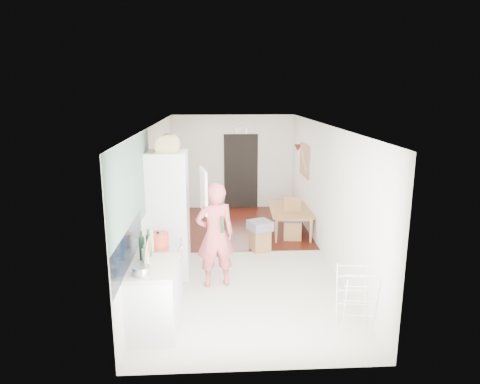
{
  "coord_description": "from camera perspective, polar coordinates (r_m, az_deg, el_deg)",
  "views": [
    {
      "loc": [
        -0.45,
        -7.75,
        3.12
      ],
      "look_at": [
        -0.01,
        0.2,
        1.22
      ],
      "focal_mm": 32.0,
      "sensor_mm": 36.0,
      "label": 1
    }
  ],
  "objects": [
    {
      "name": "held_bottle",
      "position": [
        6.66,
        -2.38,
        -4.38
      ],
      "size": [
        0.06,
        0.06,
        0.26
      ],
      "primitive_type": "cylinder",
      "color": "#1D4122",
      "rests_on": "person"
    },
    {
      "name": "bottle_a",
      "position": [
        5.85,
        -12.94,
        -7.34
      ],
      "size": [
        0.08,
        0.08,
        0.32
      ],
      "primitive_type": "cylinder",
      "rotation": [
        0.0,
        0.0,
        0.07
      ],
      "color": "#1D4122",
      "rests_on": "worktop"
    },
    {
      "name": "range_cooker",
      "position": [
        6.58,
        -10.52,
        -10.85
      ],
      "size": [
        0.6,
        0.6,
        0.88
      ],
      "primitive_type": "cube",
      "color": "white",
      "rests_on": "room_shell"
    },
    {
      "name": "cooker_top",
      "position": [
        6.41,
        -10.7,
        -7.09
      ],
      "size": [
        0.6,
        0.6,
        0.04
      ],
      "primitive_type": "cube",
      "color": "#B9B9BB",
      "rests_on": "room_shell"
    },
    {
      "name": "red_casserole",
      "position": [
        6.35,
        -10.86,
        -6.21
      ],
      "size": [
        0.36,
        0.36,
        0.18
      ],
      "primitive_type": "cylinder",
      "rotation": [
        0.0,
        0.0,
        -0.15
      ],
      "color": "red",
      "rests_on": "cooker_top"
    },
    {
      "name": "floor",
      "position": [
        8.36,
        0.12,
        -8.47
      ],
      "size": [
        3.2,
        7.0,
        0.01
      ],
      "primitive_type": "cube",
      "color": "beige",
      "rests_on": "ground"
    },
    {
      "name": "fridge_door",
      "position": [
        6.85,
        -4.86,
        0.14
      ],
      "size": [
        0.14,
        0.56,
        0.7
      ],
      "primitive_type": "cube",
      "rotation": [
        0.0,
        0.0,
        -1.4
      ],
      "color": "white",
      "rests_on": "room_shell"
    },
    {
      "name": "sage_wall_panel",
      "position": [
        6.0,
        -14.08,
        0.8
      ],
      "size": [
        0.02,
        3.0,
        1.3
      ],
      "primitive_type": "cube",
      "color": "slate",
      "rests_on": "room_shell"
    },
    {
      "name": "wood_floor_overlay",
      "position": [
        10.1,
        -0.49,
        -4.54
      ],
      "size": [
        3.2,
        3.3,
        0.01
      ],
      "primitive_type": "cube",
      "color": "#51170C",
      "rests_on": "room_shell"
    },
    {
      "name": "pepper_mill_back",
      "position": [
        6.17,
        -11.69,
        -6.72
      ],
      "size": [
        0.07,
        0.07,
        0.21
      ],
      "primitive_type": "cylinder",
      "rotation": [
        0.0,
        0.0,
        -0.22
      ],
      "color": "#D4B771",
      "rests_on": "worktop"
    },
    {
      "name": "steel_pan",
      "position": [
        5.43,
        -12.97,
        -10.19
      ],
      "size": [
        0.27,
        0.27,
        0.11
      ],
      "primitive_type": "cylinder",
      "rotation": [
        0.0,
        0.0,
        0.26
      ],
      "color": "#B9B9BB",
      "rests_on": "worktop"
    },
    {
      "name": "grey_drape",
      "position": [
        8.42,
        2.68,
        -4.48
      ],
      "size": [
        0.54,
        0.54,
        0.18
      ],
      "primitive_type": "cube",
      "rotation": [
        0.0,
        0.0,
        0.43
      ],
      "color": "slate",
      "rests_on": "stool"
    },
    {
      "name": "bottle_c",
      "position": [
        5.69,
        -12.5,
        -8.45
      ],
      "size": [
        0.11,
        0.11,
        0.22
      ],
      "primitive_type": "cylinder",
      "rotation": [
        0.0,
        0.0,
        -0.23
      ],
      "color": "silver",
      "rests_on": "worktop"
    },
    {
      "name": "stool",
      "position": [
        8.56,
        2.69,
        -6.37
      ],
      "size": [
        0.43,
        0.43,
        0.44
      ],
      "primitive_type": null,
      "rotation": [
        0.0,
        0.0,
        0.32
      ],
      "color": "#A2693D",
      "rests_on": "floor"
    },
    {
      "name": "person",
      "position": [
        6.83,
        -3.34,
        -4.55
      ],
      "size": [
        0.83,
        0.64,
        2.03
      ],
      "primitive_type": "imported",
      "rotation": [
        0.0,
        0.0,
        3.36
      ],
      "color": "#D3575A",
      "rests_on": "floor"
    },
    {
      "name": "tile_splashback",
      "position": [
        5.67,
        -14.65,
        -7.34
      ],
      "size": [
        0.02,
        1.9,
        0.5
      ],
      "primitive_type": "cube",
      "color": "black",
      "rests_on": "room_shell"
    },
    {
      "name": "doorway_recess",
      "position": [
        11.45,
        0.12,
        2.74
      ],
      "size": [
        0.9,
        0.04,
        2.0
      ],
      "primitive_type": "cube",
      "color": "black",
      "rests_on": "room_shell"
    },
    {
      "name": "bottle_b",
      "position": [
        5.96,
        -12.06,
        -6.98
      ],
      "size": [
        0.08,
        0.08,
        0.3
      ],
      "primitive_type": "cylinder",
      "rotation": [
        0.0,
        0.0,
        0.26
      ],
      "color": "#1D4122",
      "rests_on": "worktop"
    },
    {
      "name": "chopping_boards",
      "position": [
        5.67,
        -12.2,
        -7.79
      ],
      "size": [
        0.1,
        0.26,
        0.35
      ],
      "primitive_type": null,
      "rotation": [
        0.0,
        0.0,
        0.27
      ],
      "color": "#D4B771",
      "rests_on": "worktop"
    },
    {
      "name": "bread_bin",
      "position": [
        7.0,
        -9.6,
        6.12
      ],
      "size": [
        0.4,
        0.38,
        0.21
      ],
      "primitive_type": null,
      "rotation": [
        0.0,
        0.0,
        0.02
      ],
      "color": "#D4B771",
      "rests_on": "fridge_housing"
    },
    {
      "name": "fridge_housing",
      "position": [
        7.31,
        -9.52,
        -3.01
      ],
      "size": [
        0.66,
        0.66,
        2.15
      ],
      "primitive_type": "cube",
      "color": "white",
      "rests_on": "room_shell"
    },
    {
      "name": "drying_rack",
      "position": [
        6.06,
        15.19,
        -13.54
      ],
      "size": [
        0.47,
        0.44,
        0.84
      ],
      "primitive_type": null,
      "rotation": [
        0.0,
        0.0,
        -0.12
      ],
      "color": "white",
      "rests_on": "floor"
    },
    {
      "name": "base_cabinet",
      "position": [
        5.91,
        -11.44,
        -13.91
      ],
      "size": [
        0.6,
        0.9,
        0.86
      ],
      "primitive_type": "cube",
      "color": "white",
      "rests_on": "room_shell"
    },
    {
      "name": "dining_table",
      "position": [
        9.67,
        6.79,
        -4.02
      ],
      "size": [
        0.82,
        1.38,
        0.47
      ],
      "primitive_type": "imported",
      "rotation": [
        0.0,
        0.0,
        1.52
      ],
      "color": "#A2693D",
      "rests_on": "floor"
    },
    {
      "name": "wall_sconce",
      "position": [
        10.58,
        7.72,
        5.86
      ],
      "size": [
        0.18,
        0.18,
        0.16
      ],
      "primitive_type": "cone",
      "color": "maroon",
      "rests_on": "room_shell"
    },
    {
      "name": "dining_chair",
      "position": [
        9.2,
        7.01,
        -3.64
      ],
      "size": [
        0.41,
        0.41,
        0.88
      ],
      "primitive_type": null,
      "rotation": [
        0.0,
        0.0,
        -0.12
      ],
      "color": "#A2693D",
      "rests_on": "floor"
    },
    {
      "name": "pepper_mill_front",
      "position": [
        6.17,
        -11.79,
        -6.58
      ],
      "size": [
        0.08,
        0.08,
        0.24
      ],
      "primitive_type": "cylinder",
      "rotation": [
        0.0,
        0.0,
        -0.33
      ],
      "color": "#D4B771",
      "rests_on": "worktop"
    },
    {
      "name": "room_shell",
      "position": [
        7.98,
        0.13,
        -0.12
      ],
      "size": [
        3.2,
        7.0,
        2.5
      ],
      "primitive_type": null,
      "color": "white",
      "rests_on": "ground"
    },
    {
      "name": "worktop",
      "position": [
        5.72,
        -11.65,
        -9.8
      ],
      "size": [
        0.62,
        0.92,
        0.06
      ],
      "primitive_type": "cube",
      "color": "beige",
      "rests_on": "room_shell"
    },
    {
      "name": "pinboard",
      "position": [
        9.98,
        8.6,
        4.22
      ],
      "size": [
        0.03,
        0.9,
        0.7
      ],
      "primitive_type": "cube",
      "color": "tan",
      "rests_on": "room_shell"
    },
    {
      "name": "fridge_interior",
      "position": [
        7.16,
        -7.2,
        0.66
      ],
      "size": [
        0.02,
        0.52,
        0.66
      ],
      "primitive_type": "cube",
      "color": "white",
      "rests_on": "room_shell"
    },
    {
      "name": "pinboard_frame",
      "position": [
        9.98,
        8.52,
        4.22
      ],
      "size": [
        0.0,
        0.94,
        0.74
      ],
      "primitive_type": "cube",
      "color": "#A2693D",
      "rests_on": "room_shell"
    }
  ]
}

